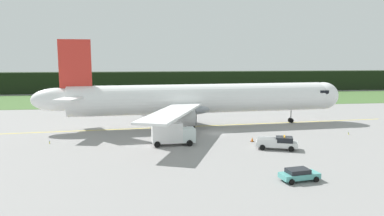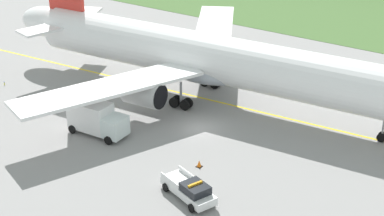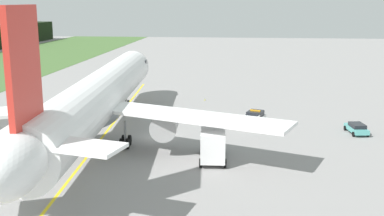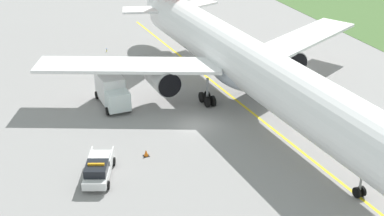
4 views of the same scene
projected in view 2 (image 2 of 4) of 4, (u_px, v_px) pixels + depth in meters
The scene contains 8 objects.
ground at pixel (199, 128), 63.40m from camera, with size 320.00×320.00×0.00m, color gray.
grass_verge at pixel (366, 14), 100.81m from camera, with size 320.00×34.22×0.04m, color #456833.
taxiway_centerline_main at pixel (222, 103), 69.12m from camera, with size 75.94×0.30×0.01m, color yellow.
airliner at pixel (219, 60), 67.23m from camera, with size 57.54×42.55×15.74m.
ops_pickup_truck at pixel (190, 190), 51.16m from camera, with size 5.98×3.78×1.94m.
catering_truck at pixel (96, 118), 61.50m from camera, with size 6.39×2.97×3.54m.
apron_cone at pixel (199, 164), 56.18m from camera, with size 0.54×0.54×0.68m.
taxiway_edge_light_west at pixel (4, 83), 73.67m from camera, with size 0.12×0.12×0.45m.
Camera 2 is at (31.27, -46.99, 28.96)m, focal length 56.82 mm.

